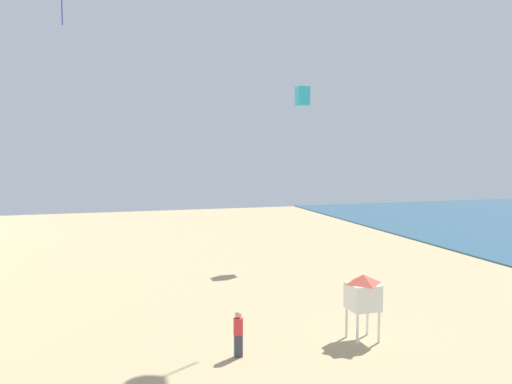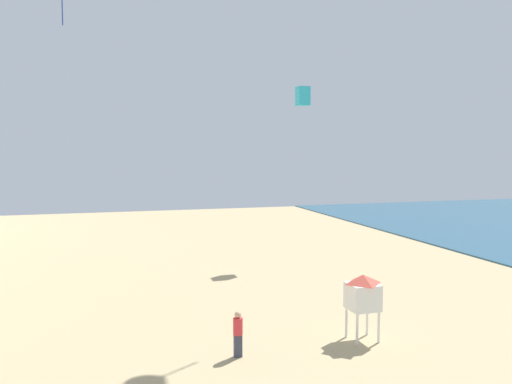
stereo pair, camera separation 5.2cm
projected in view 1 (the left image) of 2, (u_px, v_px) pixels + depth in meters
kite_flyer at (238, 331)px, 18.80m from camera, size 0.34×0.34×1.64m
lifeguard_stand at (363, 293)px, 20.41m from camera, size 1.10×1.10×2.55m
kite_cyan_box at (302, 96)px, 35.58m from camera, size 0.80×0.80×1.25m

